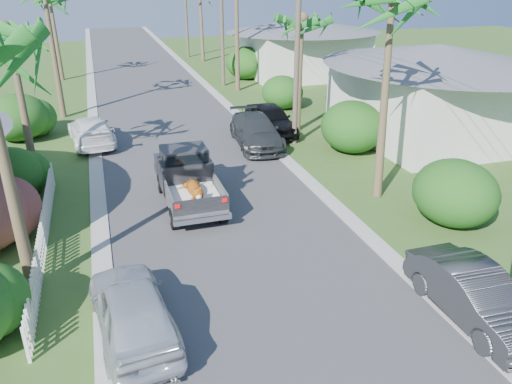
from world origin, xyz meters
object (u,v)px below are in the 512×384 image
object	(u,v)px
parked_car_rf	(271,119)
palm_l_b	(8,29)
palm_r_b	(302,19)
pickup_truck	(187,176)
house_right_near	(434,95)
parked_car_lf	(91,131)
parked_car_ln	(132,310)
utility_pole_d	(186,10)
house_right_far	(303,50)
utility_pole_b	(297,52)
parked_car_rn	(475,296)
parked_car_rm	(256,131)
utility_pole_c	(222,24)

from	to	relation	value
parked_car_rf	palm_l_b	size ratio (longest dim) A/B	0.63
parked_car_rf	palm_r_b	size ratio (longest dim) A/B	0.64
pickup_truck	palm_l_b	bearing A→B (deg)	143.68
house_right_near	parked_car_lf	bearing A→B (deg)	167.08
parked_car_ln	utility_pole_d	size ratio (longest dim) A/B	0.48
house_right_far	utility_pole_b	distance (m)	18.71
parked_car_lf	utility_pole_b	world-z (taller)	utility_pole_b
palm_r_b	house_right_near	xyz separation A→B (m)	(6.40, -3.00, -3.73)
parked_car_rn	parked_car_rm	size ratio (longest dim) A/B	0.81
parked_car_rm	utility_pole_b	distance (m)	4.35
pickup_truck	parked_car_rn	world-z (taller)	pickup_truck
parked_car_ln	house_right_far	bearing A→B (deg)	-125.24
house_right_far	parked_car_lf	bearing A→B (deg)	-141.15
parked_car_rn	palm_l_b	size ratio (longest dim) A/B	0.56
parked_car_ln	utility_pole_b	xyz separation A→B (m)	(9.22, 12.75, 3.86)
parked_car_rm	utility_pole_c	size ratio (longest dim) A/B	0.57
palm_l_b	house_right_far	world-z (taller)	palm_l_b
palm_r_b	house_right_near	world-z (taller)	palm_r_b
parked_car_rf	utility_pole_c	xyz separation A→B (m)	(0.62, 13.00, 3.81)
parked_car_rf	house_right_near	size ratio (longest dim) A/B	0.51
parked_car_rf	house_right_far	xyz separation A→B (m)	(8.02, 15.00, 1.33)
palm_r_b	utility_pole_c	size ratio (longest dim) A/B	0.80
parked_car_ln	palm_l_b	size ratio (longest dim) A/B	0.58
parked_car_rn	parked_car_ln	size ratio (longest dim) A/B	0.97
utility_pole_c	parked_car_rm	bearing A→B (deg)	-97.72
utility_pole_c	utility_pole_b	bearing A→B (deg)	-90.00
parked_car_rn	palm_r_b	xyz separation A→B (m)	(1.94, 16.69, 5.26)
house_right_near	utility_pole_d	distance (m)	31.96
utility_pole_b	utility_pole_c	size ratio (longest dim) A/B	1.00
parked_car_ln	parked_car_lf	bearing A→B (deg)	-93.24
house_right_near	parked_car_rf	bearing A→B (deg)	159.48
parked_car_lf	palm_l_b	xyz separation A→B (m)	(-2.41, -3.99, 5.44)
utility_pole_b	palm_l_b	bearing A→B (deg)	-175.39
parked_car_rn	palm_l_b	xyz separation A→B (m)	(-11.46, 13.69, 5.46)
parked_car_ln	parked_car_lf	distance (m)	15.76
palm_r_b	utility_pole_c	world-z (taller)	utility_pole_c
parked_car_rn	parked_car_rf	size ratio (longest dim) A/B	0.90
parked_car_lf	house_right_near	bearing A→B (deg)	160.09
utility_pole_c	utility_pole_d	xyz separation A→B (m)	(0.00, 15.00, 0.00)
utility_pole_c	parked_car_lf	bearing A→B (deg)	-129.77
parked_car_rm	parked_car_ln	bearing A→B (deg)	-114.43
pickup_truck	house_right_near	xyz separation A→B (m)	(13.95, 4.30, 1.21)
utility_pole_c	utility_pole_d	size ratio (longest dim) A/B	1.00
parked_car_rn	house_right_far	xyz separation A→B (m)	(8.34, 31.69, 1.43)
parked_car_rf	utility_pole_b	world-z (taller)	utility_pole_b
palm_r_b	utility_pole_b	xyz separation A→B (m)	(-1.00, -2.00, -1.35)
palm_l_b	utility_pole_c	size ratio (longest dim) A/B	0.82
house_right_near	house_right_far	world-z (taller)	house_right_near
parked_car_lf	palm_r_b	bearing A→B (deg)	167.86
utility_pole_d	house_right_near	bearing A→B (deg)	-76.57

